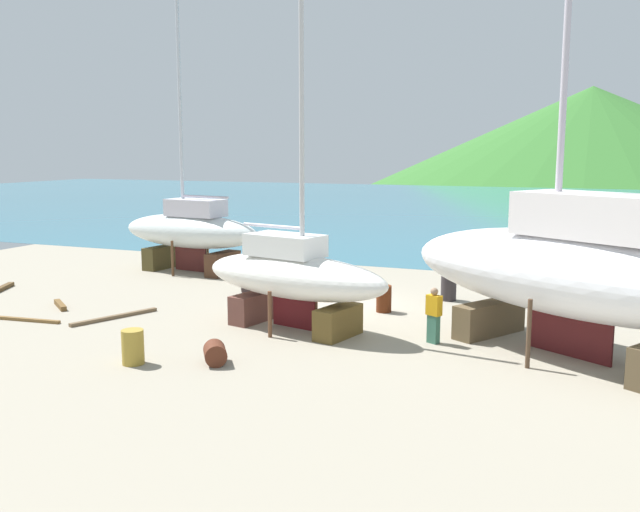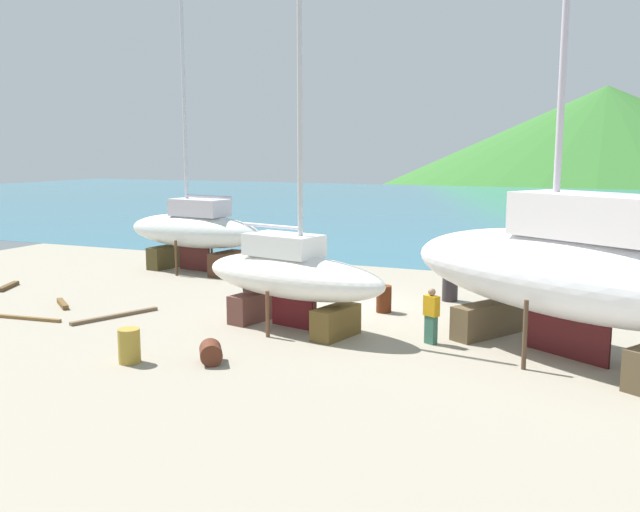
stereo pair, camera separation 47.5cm
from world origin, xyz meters
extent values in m
plane|color=gray|center=(0.00, -3.28, 0.00)|extent=(45.86, 45.86, 0.00)
cube|color=#306D84|center=(0.00, 45.70, 0.00)|extent=(168.01, 75.03, 0.01)
cone|color=#336C2B|center=(5.84, 133.47, 0.00)|extent=(165.53, 165.53, 37.22)
cube|color=brown|center=(1.00, -4.22, 0.46)|extent=(1.08, 1.83, 0.93)
cube|color=brown|center=(-2.25, -3.46, 0.46)|extent=(1.08, 1.83, 0.93)
cylinder|color=brown|center=(-0.35, -2.69, 0.70)|extent=(0.12, 0.12, 1.41)
cylinder|color=brown|center=(-0.90, -4.99, 0.70)|extent=(0.12, 0.12, 1.41)
ellipsoid|color=white|center=(-0.63, -3.84, 1.68)|extent=(6.97, 3.62, 1.36)
cube|color=#541316|center=(-0.63, -3.84, 0.52)|extent=(1.57, 0.44, 0.95)
cube|color=white|center=(-0.95, -3.76, 2.63)|extent=(2.63, 1.80, 0.68)
cylinder|color=#BCBCBD|center=(-0.30, -3.91, 6.30)|extent=(0.15, 0.15, 8.01)
cylinder|color=#B8B5C5|center=(-1.44, -3.65, 3.19)|extent=(2.29, 0.64, 0.11)
cube|color=brown|center=(5.15, -2.24, 0.51)|extent=(1.92, 2.57, 1.01)
cylinder|color=brown|center=(6.55, -5.13, 0.91)|extent=(0.12, 0.12, 1.81)
cylinder|color=brown|center=(8.36, -2.10, 0.91)|extent=(0.12, 0.12, 1.81)
ellipsoid|color=white|center=(7.46, -3.62, 2.27)|extent=(10.89, 8.28, 2.29)
cube|color=#53181A|center=(7.46, -3.62, 0.32)|extent=(2.26, 1.39, 1.61)
cube|color=white|center=(7.92, -3.89, 3.88)|extent=(4.32, 3.64, 1.15)
cylinder|color=silver|center=(8.61, -4.31, 4.20)|extent=(3.30, 2.05, 0.13)
cube|color=#4C4121|center=(-11.01, 3.89, 0.52)|extent=(0.92, 1.87, 1.05)
cube|color=#4B2E1E|center=(-7.37, 3.43, 0.52)|extent=(0.92, 1.87, 1.05)
cylinder|color=brown|center=(-9.34, 2.44, 0.79)|extent=(0.12, 0.12, 1.59)
cylinder|color=brown|center=(-9.03, 4.89, 0.79)|extent=(0.12, 0.12, 1.59)
ellipsoid|color=silver|center=(-9.19, 3.66, 1.89)|extent=(7.55, 3.15, 1.54)
cube|color=#4D1E1B|center=(-9.19, 3.66, 0.58)|extent=(1.75, 0.30, 1.08)
cube|color=silver|center=(-8.82, 3.62, 2.97)|extent=(2.79, 1.67, 0.77)
cylinder|color=silver|center=(-9.55, 3.71, 7.99)|extent=(0.16, 0.16, 10.80)
cylinder|color=#C2B6C2|center=(-8.28, 3.55, 3.49)|extent=(2.56, 0.43, 0.11)
cube|color=#366853|center=(3.78, -3.77, 0.42)|extent=(0.39, 0.33, 0.83)
cube|color=orange|center=(3.78, -3.77, 1.13)|extent=(0.50, 0.41, 0.59)
sphere|color=#927056|center=(3.78, -3.77, 1.53)|extent=(0.22, 0.22, 0.22)
cylinder|color=#2A2527|center=(3.02, 2.11, 0.45)|extent=(0.72, 0.72, 0.90)
cylinder|color=olive|center=(-3.08, -8.67, 0.46)|extent=(0.68, 0.68, 0.92)
cylinder|color=#562510|center=(1.32, -0.57, 0.46)|extent=(0.55, 0.55, 0.93)
cylinder|color=#2B2021|center=(-4.17, 0.27, 0.27)|extent=(0.87, 0.57, 0.54)
cylinder|color=#542718|center=(-1.09, -7.86, 0.29)|extent=(0.91, 0.96, 0.58)
cube|color=brown|center=(-9.58, -4.25, 0.08)|extent=(1.28, 1.06, 0.17)
cube|color=brown|center=(-6.71, -4.87, 0.06)|extent=(1.33, 2.98, 0.11)
cube|color=brown|center=(-9.28, -6.26, 0.05)|extent=(2.75, 0.43, 0.10)
cube|color=brown|center=(-13.97, -2.64, 0.08)|extent=(0.87, 1.56, 0.16)
camera|label=1|loc=(7.99, -22.93, 5.57)|focal=38.54mm
camera|label=2|loc=(8.43, -22.75, 5.57)|focal=38.54mm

